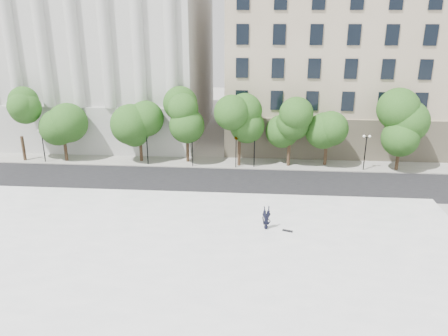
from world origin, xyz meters
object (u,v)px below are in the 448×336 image
Objects in this scene: traffic_light_west at (192,136)px; traffic_light_east at (236,136)px; person_lying at (266,226)px; skateboard at (287,231)px.

traffic_light_east is (4.89, 0.00, 0.12)m from traffic_light_west.
person_lying is at bearing -78.23° from traffic_light_east.
skateboard is (9.74, -15.68, -3.12)m from traffic_light_west.
traffic_light_east reaches higher than traffic_light_west.
traffic_light_west is 5.13× the size of skateboard.
skateboard is (1.65, -0.31, -0.22)m from person_lying.
skateboard is at bearing -58.16° from traffic_light_west.
person_lying is at bearing -173.23° from skateboard.
traffic_light_east is at bearing 95.63° from person_lying.
person_lying reaches higher than skateboard.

